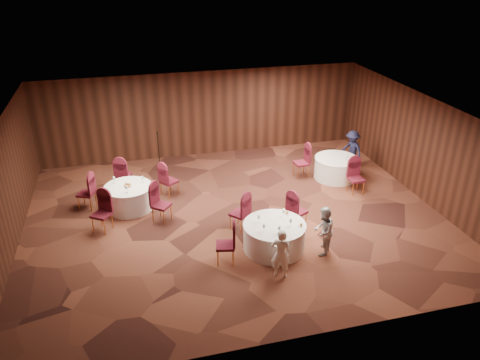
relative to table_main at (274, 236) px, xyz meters
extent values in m
plane|color=black|center=(-0.60, 1.84, -0.38)|extent=(12.00, 12.00, 0.00)
plane|color=silver|center=(-0.60, 1.84, 2.82)|extent=(12.00, 12.00, 0.00)
plane|color=black|center=(-0.60, 6.84, 1.22)|extent=(12.00, 0.00, 12.00)
plane|color=black|center=(-0.60, -3.16, 1.22)|extent=(12.00, 0.00, 12.00)
plane|color=black|center=(-6.60, 1.84, 1.22)|extent=(0.00, 10.00, 10.00)
plane|color=black|center=(5.40, 1.84, 1.22)|extent=(0.00, 10.00, 10.00)
cylinder|color=white|center=(0.00, 0.00, -0.02)|extent=(1.61, 1.61, 0.72)
cylinder|color=white|center=(0.00, 0.00, 0.35)|extent=(1.64, 1.64, 0.03)
cylinder|color=white|center=(-3.58, 3.17, -0.02)|extent=(1.42, 1.42, 0.72)
cylinder|color=white|center=(-3.58, 3.17, 0.35)|extent=(1.45, 1.45, 0.03)
cylinder|color=white|center=(3.40, 3.56, -0.02)|extent=(1.45, 1.45, 0.72)
cylinder|color=white|center=(3.40, 3.56, 0.35)|extent=(1.48, 1.48, 0.03)
cylinder|color=silver|center=(-0.37, -0.25, 0.37)|extent=(0.06, 0.06, 0.01)
cylinder|color=silver|center=(-0.37, -0.25, 0.43)|extent=(0.01, 0.01, 0.11)
cone|color=silver|center=(-0.37, -0.25, 0.53)|extent=(0.08, 0.08, 0.10)
cylinder|color=silver|center=(0.36, 0.33, 0.37)|extent=(0.06, 0.06, 0.01)
cylinder|color=silver|center=(0.36, 0.33, 0.43)|extent=(0.01, 0.01, 0.11)
cone|color=silver|center=(0.36, 0.33, 0.53)|extent=(0.08, 0.08, 0.10)
cylinder|color=silver|center=(-0.03, -0.43, 0.37)|extent=(0.06, 0.06, 0.01)
cylinder|color=silver|center=(-0.03, -0.43, 0.43)|extent=(0.01, 0.01, 0.11)
cone|color=silver|center=(-0.03, -0.43, 0.53)|extent=(0.08, 0.08, 0.10)
cylinder|color=silver|center=(0.37, -0.17, 0.37)|extent=(0.06, 0.06, 0.01)
cylinder|color=silver|center=(0.37, -0.17, 0.43)|extent=(0.01, 0.01, 0.11)
cone|color=silver|center=(0.37, -0.17, 0.53)|extent=(0.08, 0.08, 0.10)
cylinder|color=silver|center=(-0.37, 0.22, 0.37)|extent=(0.06, 0.06, 0.01)
cylinder|color=silver|center=(-0.37, 0.22, 0.43)|extent=(0.01, 0.01, 0.11)
cone|color=silver|center=(-0.37, 0.22, 0.53)|extent=(0.08, 0.08, 0.10)
cylinder|color=white|center=(0.01, -0.53, 0.37)|extent=(0.15, 0.15, 0.01)
sphere|color=#9E6B33|center=(0.01, -0.53, 0.41)|extent=(0.08, 0.08, 0.08)
cylinder|color=white|center=(0.63, -0.25, 0.37)|extent=(0.15, 0.15, 0.01)
sphere|color=#9E6B33|center=(0.63, -0.25, 0.41)|extent=(0.08, 0.08, 0.08)
cylinder|color=white|center=(0.49, 0.43, 0.37)|extent=(0.15, 0.15, 0.01)
sphere|color=#9E6B33|center=(0.49, 0.43, 0.41)|extent=(0.08, 0.08, 0.08)
cylinder|color=silver|center=(-3.12, 3.32, 0.37)|extent=(0.06, 0.06, 0.01)
cylinder|color=silver|center=(-3.12, 3.32, 0.43)|extent=(0.01, 0.01, 0.11)
cone|color=silver|center=(-3.12, 3.32, 0.53)|extent=(0.08, 0.08, 0.10)
cylinder|color=silver|center=(-3.96, 3.50, 0.37)|extent=(0.06, 0.06, 0.01)
cylinder|color=silver|center=(-3.96, 3.50, 0.43)|extent=(0.01, 0.01, 0.11)
cone|color=silver|center=(-3.96, 3.50, 0.53)|extent=(0.08, 0.08, 0.10)
cylinder|color=silver|center=(-3.62, 2.78, 0.37)|extent=(0.06, 0.06, 0.01)
cylinder|color=silver|center=(-3.62, 2.78, 0.43)|extent=(0.01, 0.01, 0.11)
cone|color=silver|center=(-3.62, 2.78, 0.53)|extent=(0.08, 0.08, 0.10)
cylinder|color=brown|center=(-3.58, 3.17, 0.39)|extent=(0.22, 0.22, 0.06)
sphere|color=#9E6B33|center=(-3.61, 3.19, 0.45)|extent=(0.07, 0.07, 0.07)
sphere|color=#9E6B33|center=(-3.54, 3.15, 0.45)|extent=(0.07, 0.07, 0.07)
cylinder|color=silver|center=(3.63, 3.31, 0.37)|extent=(0.06, 0.06, 0.01)
cylinder|color=silver|center=(3.63, 3.31, 0.43)|extent=(0.01, 0.01, 0.11)
cone|color=silver|center=(3.63, 3.31, 0.53)|extent=(0.08, 0.08, 0.10)
cylinder|color=black|center=(-2.41, 5.72, -0.37)|extent=(0.24, 0.24, 0.02)
cylinder|color=black|center=(-2.41, 5.72, 0.36)|extent=(0.02, 0.02, 1.43)
cylinder|color=black|center=(-2.41, 5.77, 1.04)|extent=(0.04, 0.12, 0.04)
imported|color=white|center=(-0.22, -1.14, 0.28)|extent=(0.56, 0.48, 1.30)
imported|color=#BABBC0|center=(1.14, -0.50, 0.29)|extent=(0.78, 0.82, 1.34)
imported|color=black|center=(4.33, 4.25, 0.32)|extent=(0.77, 1.01, 1.39)
camera|label=1|loc=(-3.46, -9.77, 6.72)|focal=35.00mm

